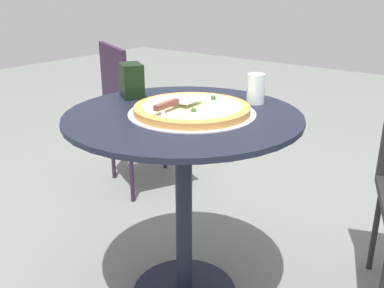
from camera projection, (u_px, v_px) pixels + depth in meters
patio_table at (184, 165)px, 1.54m from camera, size 0.81×0.81×0.75m
pizza_on_tray at (192, 109)px, 1.47m from camera, size 0.43×0.43×0.04m
pizza_server at (176, 102)px, 1.42m from camera, size 0.08×0.21×0.02m
drinking_cup at (256, 89)px, 1.58m from camera, size 0.06×0.06×0.11m
napkin_dispenser at (131, 81)px, 1.66m from camera, size 0.13×0.12×0.13m
patio_chair_near at (135, 108)px, 2.49m from camera, size 0.55×0.55×0.85m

